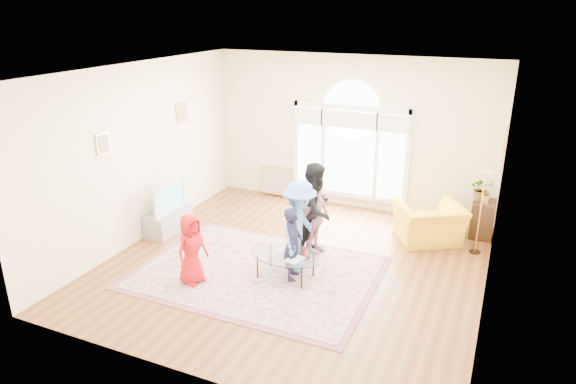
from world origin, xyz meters
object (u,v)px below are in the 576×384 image
at_px(tv_console, 168,221).
at_px(armchair, 430,224).
at_px(area_rug, 257,273).
at_px(television, 167,197).
at_px(coffee_table, 286,255).

xyz_separation_m(tv_console, armchair, (4.67, 1.52, 0.15)).
xyz_separation_m(area_rug, television, (-2.32, 0.80, 0.69)).
height_order(area_rug, coffee_table, coffee_table).
relative_size(coffee_table, armchair, 1.13).
height_order(tv_console, television, television).
bearing_deg(coffee_table, area_rug, -171.40).
xyz_separation_m(area_rug, coffee_table, (0.48, 0.05, 0.39)).
distance_m(tv_console, armchair, 4.91).
relative_size(area_rug, coffee_table, 2.87).
distance_m(area_rug, tv_console, 2.47).
distance_m(area_rug, television, 2.55).
bearing_deg(tv_console, television, 0.00).
bearing_deg(television, tv_console, 180.00).
bearing_deg(armchair, tv_console, -12.70).
bearing_deg(television, coffee_table, -15.15).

